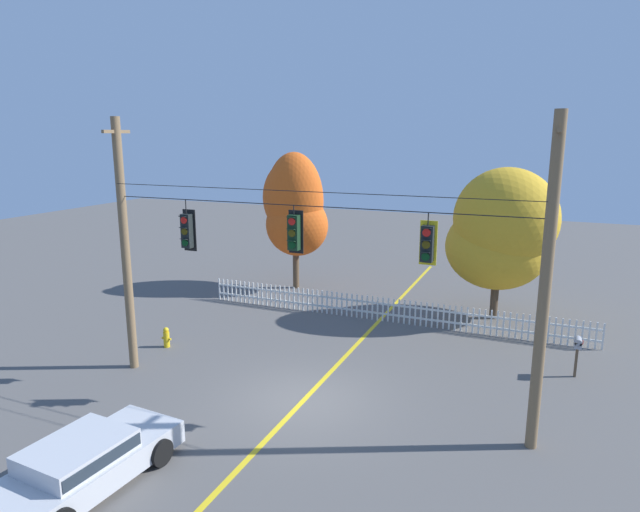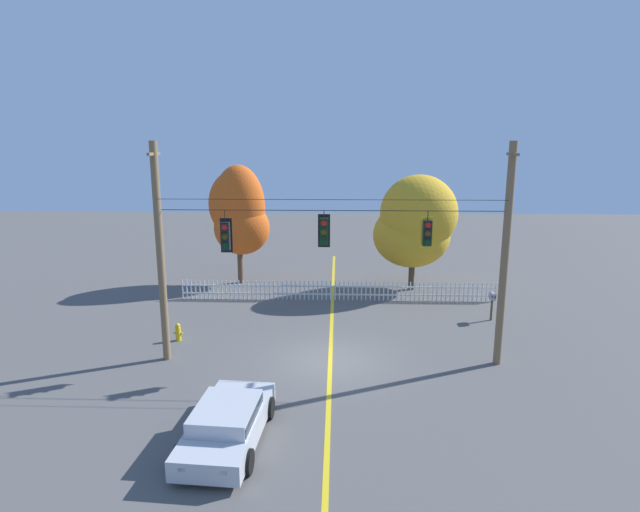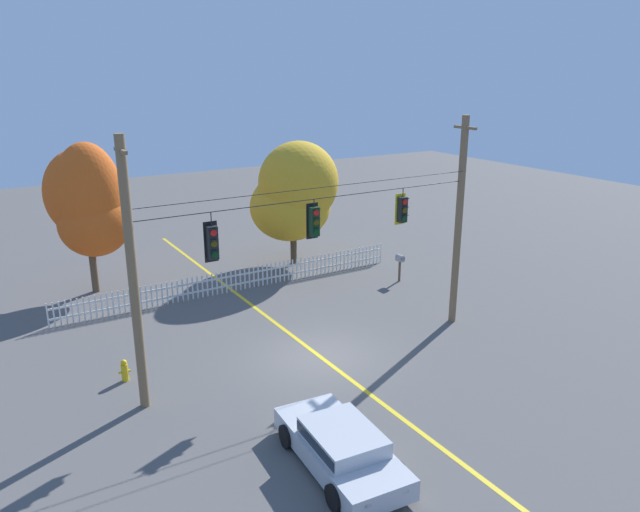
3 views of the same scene
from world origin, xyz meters
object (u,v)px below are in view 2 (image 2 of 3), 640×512
object	(u,v)px
fire_hydrant	(178,332)
roadside_mailbox	(492,298)
traffic_signal_northbound_primary	(226,236)
traffic_signal_eastbound_side	(324,231)
autumn_maple_near_fence	(238,212)
parked_car	(227,422)
traffic_signal_westbound_side	(427,233)
autumn_maple_mid	(416,225)

from	to	relation	value
fire_hydrant	roadside_mailbox	size ratio (longest dim) A/B	0.57
traffic_signal_northbound_primary	traffic_signal_eastbound_side	size ratio (longest dim) A/B	1.16
traffic_signal_eastbound_side	fire_hydrant	bearing A→B (deg)	163.08
fire_hydrant	autumn_maple_near_fence	bearing A→B (deg)	83.73
parked_car	traffic_signal_westbound_side	bearing A→B (deg)	41.94
traffic_signal_westbound_side	parked_car	world-z (taller)	traffic_signal_westbound_side
traffic_signal_northbound_primary	autumn_maple_near_fence	size ratio (longest dim) A/B	0.23
autumn_maple_near_fence	traffic_signal_northbound_primary	bearing A→B (deg)	-81.72
traffic_signal_eastbound_side	fire_hydrant	size ratio (longest dim) A/B	1.80
traffic_signal_westbound_side	autumn_maple_mid	world-z (taller)	autumn_maple_mid
traffic_signal_northbound_primary	roadside_mailbox	world-z (taller)	traffic_signal_northbound_primary
traffic_signal_northbound_primary	autumn_maple_near_fence	bearing A→B (deg)	98.28
traffic_signal_eastbound_side	autumn_maple_near_fence	xyz separation A→B (m)	(-5.06, 10.67, -0.80)
traffic_signal_westbound_side	roadside_mailbox	xyz separation A→B (m)	(3.89, 4.80, -3.82)
autumn_maple_near_fence	traffic_signal_eastbound_side	bearing A→B (deg)	-64.61
traffic_signal_northbound_primary	parked_car	bearing A→B (deg)	-79.35
autumn_maple_mid	fire_hydrant	bearing A→B (deg)	-143.67
fire_hydrant	autumn_maple_mid	bearing A→B (deg)	36.33
autumn_maple_near_fence	fire_hydrant	size ratio (longest dim) A/B	9.06
autumn_maple_near_fence	autumn_maple_mid	xyz separation A→B (m)	(9.72, -0.97, -0.51)
traffic_signal_northbound_primary	roadside_mailbox	bearing A→B (deg)	23.50
parked_car	fire_hydrant	size ratio (longest dim) A/B	6.00
traffic_signal_eastbound_side	fire_hydrant	distance (m)	7.78
traffic_signal_westbound_side	roadside_mailbox	distance (m)	7.27
traffic_signal_northbound_primary	fire_hydrant	bearing A→B (deg)	143.97
traffic_signal_westbound_side	autumn_maple_mid	bearing A→B (deg)	83.96
autumn_maple_near_fence	parked_car	xyz separation A→B (m)	(2.59, -16.16, -3.52)
roadside_mailbox	autumn_maple_mid	bearing A→B (deg)	120.32
traffic_signal_northbound_primary	traffic_signal_westbound_side	distance (m)	7.15
traffic_signal_eastbound_side	traffic_signal_westbound_side	distance (m)	3.63
traffic_signal_eastbound_side	traffic_signal_westbound_side	bearing A→B (deg)	-0.01
traffic_signal_westbound_side	autumn_maple_near_fence	xyz separation A→B (m)	(-8.70, 10.67, -0.76)
traffic_signal_eastbound_side	roadside_mailbox	bearing A→B (deg)	32.52
traffic_signal_northbound_primary	traffic_signal_westbound_side	world-z (taller)	same
autumn_maple_near_fence	fire_hydrant	bearing A→B (deg)	-96.27
parked_car	roadside_mailbox	distance (m)	14.36
traffic_signal_northbound_primary	traffic_signal_eastbound_side	distance (m)	3.52
traffic_signal_eastbound_side	autumn_maple_mid	xyz separation A→B (m)	(4.66, 9.70, -1.30)
traffic_signal_northbound_primary	autumn_maple_mid	distance (m)	12.73
traffic_signal_northbound_primary	autumn_maple_mid	world-z (taller)	autumn_maple_mid
traffic_signal_northbound_primary	autumn_maple_mid	bearing A→B (deg)	49.88
traffic_signal_westbound_side	parked_car	distance (m)	9.27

